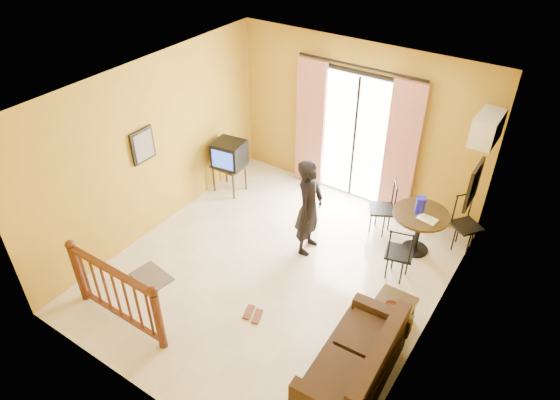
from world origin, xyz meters
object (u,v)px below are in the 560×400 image
Objects in this scene: television at (229,154)px; sofa at (358,364)px; coffee_table at (387,319)px; standing_person at (309,208)px; dining_table at (420,221)px.

sofa is at bearing -39.72° from television.
coffee_table is 0.56× the size of standing_person.
sofa reaches higher than coffee_table.
coffee_table is 0.53× the size of sofa.
dining_table is at bearing -2.78° from television.
television reaches higher than dining_table.
sofa is at bearing -83.60° from dining_table.
standing_person is at bearing -24.51° from television.
television is 0.35× the size of sofa.
dining_table is 0.54× the size of standing_person.
coffee_table is at bearing -29.45° from television.
dining_table is 2.66m from sofa.
coffee_table is at bearing -80.64° from dining_table.
standing_person reaches higher than coffee_table.
television reaches higher than coffee_table.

